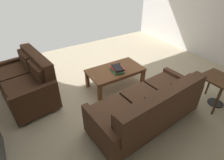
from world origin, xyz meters
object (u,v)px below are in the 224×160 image
(end_table, at_px, (216,82))
(book_stack, at_px, (118,69))
(coffee_table, at_px, (115,72))
(sofa_main, at_px, (149,107))
(loveseat_near, at_px, (27,82))
(tv_remote, at_px, (117,65))

(end_table, bearing_deg, book_stack, -48.82)
(coffee_table, bearing_deg, sofa_main, 83.32)
(coffee_table, bearing_deg, loveseat_near, -17.21)
(end_table, xyz_separation_m, tv_remote, (1.06, -1.57, -0.08))
(loveseat_near, relative_size, coffee_table, 1.30)
(sofa_main, height_order, end_table, sofa_main)
(tv_remote, bearing_deg, loveseat_near, -12.19)
(loveseat_near, bearing_deg, sofa_main, 131.26)
(loveseat_near, height_order, coffee_table, loveseat_near)
(sofa_main, bearing_deg, book_stack, -97.14)
(loveseat_near, height_order, tv_remote, loveseat_near)
(loveseat_near, distance_m, book_stack, 1.75)
(loveseat_near, bearing_deg, coffee_table, 162.79)
(sofa_main, xyz_separation_m, coffee_table, (-0.14, -1.20, -0.01))
(sofa_main, bearing_deg, tv_remote, -101.52)
(sofa_main, relative_size, end_table, 3.27)
(sofa_main, xyz_separation_m, book_stack, (-0.14, -1.12, 0.10))
(coffee_table, relative_size, book_stack, 3.38)
(end_table, bearing_deg, sofa_main, -10.37)
(sofa_main, distance_m, loveseat_near, 2.28)
(book_stack, bearing_deg, sofa_main, 82.86)
(book_stack, height_order, tv_remote, book_stack)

